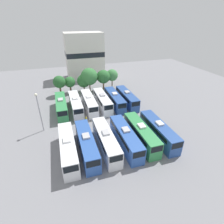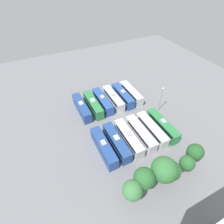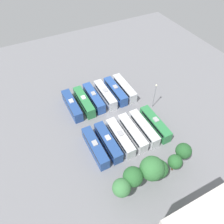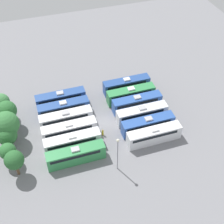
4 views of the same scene
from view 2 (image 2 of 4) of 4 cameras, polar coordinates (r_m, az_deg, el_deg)
The scene contains 21 objects.
ground_plane at distance 52.71m, azimuth 2.54°, elevation -2.63°, with size 111.32×111.32×0.00m, color gray.
bus_0 at distance 60.33m, azimuth 6.27°, elevation 6.18°, with size 2.52×11.77×3.73m.
bus_1 at distance 58.92m, azimuth 3.54°, elevation 5.37°, with size 2.52×11.77×3.73m.
bus_2 at distance 57.60m, azimuth 0.41°, elevation 4.47°, with size 2.52×11.77×3.73m.
bus_3 at distance 56.57m, azimuth -3.11°, elevation 3.58°, with size 2.52×11.77×3.73m.
bus_4 at distance 55.49m, azimuth -6.15°, elevation 2.47°, with size 2.52×11.77×3.73m.
bus_5 at distance 54.91m, azimuth -9.86°, elevation 1.50°, with size 2.52×11.77×3.73m.
bus_6 at distance 50.56m, azimuth 16.17°, elevation -4.21°, with size 2.52×11.77×3.73m.
bus_7 at distance 48.80m, azimuth 12.80°, elevation -5.51°, with size 2.52×11.77×3.73m.
bus_8 at distance 47.27m, azimuth 9.29°, elevation -6.87°, with size 2.52×11.77×3.73m.
bus_9 at distance 45.86m, azimuth 5.43°, elevation -8.40°, with size 2.52×11.77×3.73m.
bus_10 at distance 44.84m, azimuth 1.49°, elevation -9.76°, with size 2.52×11.77×3.73m.
bus_11 at distance 43.94m, azimuth -2.74°, elevation -11.35°, with size 2.52×11.77×3.73m.
worker_person at distance 52.65m, azimuth 7.00°, elevation -1.82°, with size 0.36×0.36×1.73m.
light_pole at distance 54.30m, azimuth 15.88°, elevation 5.16°, with size 0.60×0.60×8.68m.
tree_0 at distance 44.25m, azimuth 25.56°, elevation -11.69°, with size 3.75×3.75×6.20m.
tree_1 at distance 42.67m, azimuth 23.34°, elevation -15.07°, with size 3.35×3.35×5.26m.
tree_2 at distance 40.48m, azimuth 18.67°, elevation -17.64°, with size 4.19×4.19×5.65m.
tree_3 at distance 38.59m, azimuth 16.70°, elevation -17.55°, with size 5.44×5.44×7.63m.
tree_4 at distance 37.20m, azimuth 10.47°, elevation -20.50°, with size 4.37×4.37×6.74m.
tree_5 at distance 35.93m, azimuth 6.67°, elevation -24.04°, with size 3.91×3.91×6.43m.
Camera 2 is at (18.35, 32.47, 37.25)m, focal length 28.00 mm.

